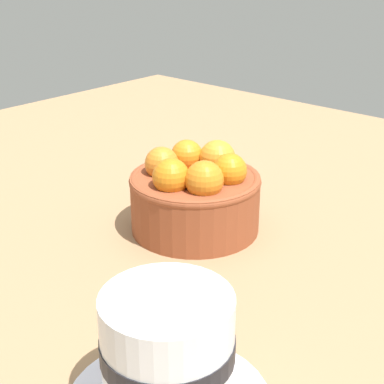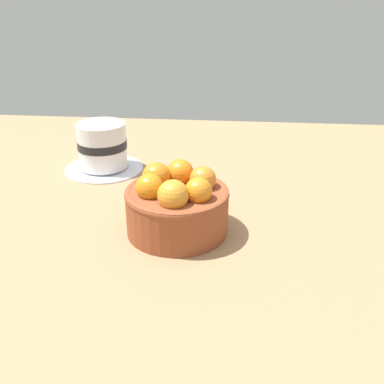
# 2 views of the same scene
# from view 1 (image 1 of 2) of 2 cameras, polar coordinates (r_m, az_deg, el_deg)

# --- Properties ---
(ground_plane) EXTENTS (1.20, 1.10, 0.04)m
(ground_plane) POSITION_cam_1_polar(r_m,az_deg,el_deg) (0.65, 0.29, -4.96)
(ground_plane) COLOR #997551
(terracotta_bowl) EXTENTS (0.14, 0.14, 0.09)m
(terracotta_bowl) POSITION_cam_1_polar(r_m,az_deg,el_deg) (0.62, 0.32, -0.16)
(terracotta_bowl) COLOR brown
(terracotta_bowl) RESTS_ON ground_plane
(coffee_cup) EXTENTS (0.14, 0.14, 0.09)m
(coffee_cup) POSITION_cam_1_polar(r_m,az_deg,el_deg) (0.40, -2.39, -15.84)
(coffee_cup) COLOR white
(coffee_cup) RESTS_ON ground_plane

